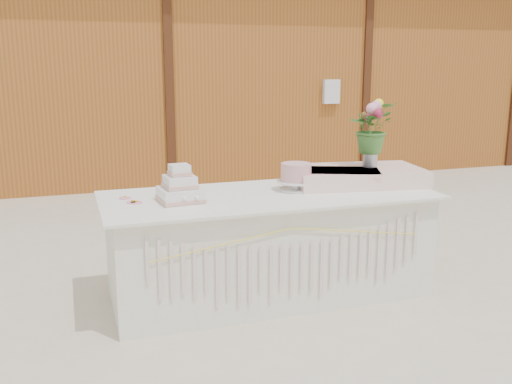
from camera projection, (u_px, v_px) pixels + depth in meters
ground at (269, 293)px, 4.29m from camera, size 80.00×80.00×0.00m
barn at (147, 66)px, 9.48m from camera, size 12.60×4.60×3.30m
cake_table at (269, 244)px, 4.21m from camera, size 2.40×1.00×0.77m
wedding_cake at (180, 189)px, 3.88m from camera, size 0.31×0.31×0.26m
pink_cake_stand at (296, 175)px, 4.21m from camera, size 0.29×0.29×0.21m
satin_runner at (356, 176)px, 4.46m from camera, size 1.08×0.72×0.13m
flower_vase at (370, 157)px, 4.49m from camera, size 0.12×0.12×0.16m
bouquet at (372, 122)px, 4.43m from camera, size 0.46×0.43×0.40m
loose_flowers at (126, 200)px, 3.88m from camera, size 0.20×0.40×0.02m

